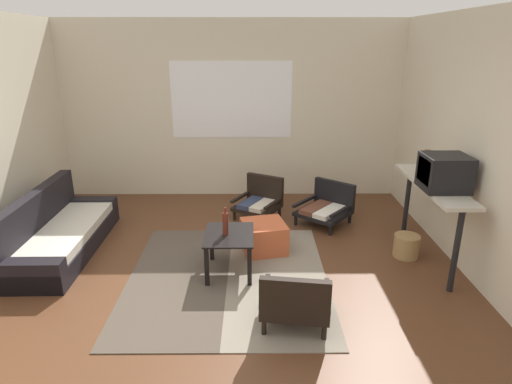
{
  "coord_description": "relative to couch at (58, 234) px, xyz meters",
  "views": [
    {
      "loc": [
        0.33,
        -3.7,
        2.38
      ],
      "look_at": [
        0.36,
        0.99,
        0.74
      ],
      "focal_mm": 30.37,
      "sensor_mm": 36.0,
      "label": 1
    }
  ],
  "objects": [
    {
      "name": "couch",
      "position": [
        0.0,
        0.0,
        0.0
      ],
      "size": [
        0.75,
        1.97,
        0.72
      ],
      "color": "black",
      "rests_on": "ground"
    },
    {
      "name": "far_wall_with_window",
      "position": [
        1.98,
        2.09,
        1.13
      ],
      "size": [
        5.6,
        0.13,
        2.7
      ],
      "color": "beige",
      "rests_on": "ground"
    },
    {
      "name": "crt_television",
      "position": [
        4.28,
        -0.42,
        0.88
      ],
      "size": [
        0.45,
        0.42,
        0.37
      ],
      "color": "black",
      "rests_on": "console_shelf"
    },
    {
      "name": "armchair_striped_foreground",
      "position": [
        2.67,
        -1.47,
        0.04
      ],
      "size": [
        0.66,
        0.61,
        0.56
      ],
      "color": "black",
      "rests_on": "ground"
    },
    {
      "name": "console_shelf",
      "position": [
        4.28,
        -0.2,
        0.57
      ],
      "size": [
        0.37,
        1.53,
        0.91
      ],
      "color": "beige",
      "rests_on": "ground"
    },
    {
      "name": "armchair_by_window",
      "position": [
        2.4,
        1.07,
        0.03
      ],
      "size": [
        0.75,
        0.74,
        0.57
      ],
      "color": "black",
      "rests_on": "ground"
    },
    {
      "name": "ottoman_orange",
      "position": [
        2.43,
        0.0,
        -0.04
      ],
      "size": [
        0.58,
        0.58,
        0.35
      ],
      "primitive_type": "cube",
      "rotation": [
        0.0,
        0.0,
        0.21
      ],
      "color": "#BC5633",
      "rests_on": "ground"
    },
    {
      "name": "coffee_table",
      "position": [
        2.05,
        -0.51,
        0.14
      ],
      "size": [
        0.51,
        0.63,
        0.45
      ],
      "color": "black",
      "rests_on": "ground"
    },
    {
      "name": "glass_bottle",
      "position": [
        2.02,
        -0.52,
        0.36
      ],
      "size": [
        0.06,
        0.06,
        0.3
      ],
      "color": "#5B2319",
      "rests_on": "coffee_table"
    },
    {
      "name": "clay_vase",
      "position": [
        4.28,
        0.08,
        0.81
      ],
      "size": [
        0.2,
        0.2,
        0.3
      ],
      "color": "#935B38",
      "rests_on": "console_shelf"
    },
    {
      "name": "side_wall_right",
      "position": [
        4.64,
        -0.67,
        1.13
      ],
      "size": [
        0.12,
        6.6,
        2.7
      ],
      "primitive_type": "cube",
      "color": "beige",
      "rests_on": "ground"
    },
    {
      "name": "area_rug",
      "position": [
        2.04,
        -0.63,
        -0.22
      ],
      "size": [
        2.08,
        2.38,
        0.01
      ],
      "color": "#4C4238",
      "rests_on": "ground"
    },
    {
      "name": "armchair_corner",
      "position": [
        3.31,
        0.85,
        0.02
      ],
      "size": [
        0.87,
        0.87,
        0.54
      ],
      "color": "black",
      "rests_on": "ground"
    },
    {
      "name": "ground_plane",
      "position": [
        1.98,
        -0.97,
        -0.22
      ],
      "size": [
        7.8,
        7.8,
        0.0
      ],
      "primitive_type": "plane",
      "color": "#56331E"
    },
    {
      "name": "wicker_basket",
      "position": [
        4.08,
        -0.16,
        -0.09
      ],
      "size": [
        0.29,
        0.29,
        0.26
      ],
      "primitive_type": "cylinder",
      "color": "#9E7A4C",
      "rests_on": "ground"
    }
  ]
}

